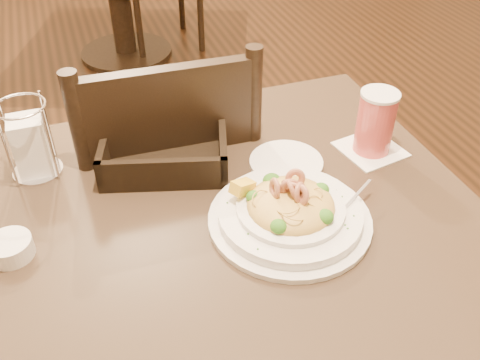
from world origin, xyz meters
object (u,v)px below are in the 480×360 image
object	(u,v)px
drink_glass	(375,123)
napkin_caddy	(30,144)
dining_chair_near	(170,192)
pasta_bowl	(290,210)
side_plate	(286,162)
bread_basket	(166,151)
butter_ramekin	(10,248)
main_table	(243,299)

from	to	relation	value
drink_glass	napkin_caddy	distance (m)	0.70
dining_chair_near	pasta_bowl	distance (m)	0.50
dining_chair_near	side_plate	size ratio (longest dim) A/B	6.09
pasta_bowl	drink_glass	size ratio (longest dim) A/B	2.27
dining_chair_near	bread_basket	world-z (taller)	dining_chair_near
drink_glass	side_plate	world-z (taller)	drink_glass
bread_basket	butter_ramekin	world-z (taller)	bread_basket
pasta_bowl	dining_chair_near	bearing A→B (deg)	108.99
pasta_bowl	bread_basket	distance (m)	0.31
dining_chair_near	napkin_caddy	distance (m)	0.42
drink_glass	bread_basket	size ratio (longest dim) A/B	0.48
pasta_bowl	napkin_caddy	distance (m)	0.53
main_table	drink_glass	xyz separation A→B (m)	(0.33, 0.12, 0.29)
drink_glass	napkin_caddy	bearing A→B (deg)	167.06
main_table	butter_ramekin	bearing A→B (deg)	173.03
side_plate	pasta_bowl	bearing A→B (deg)	-111.25
napkin_caddy	main_table	bearing A→B (deg)	-38.52
main_table	dining_chair_near	xyz separation A→B (m)	(-0.07, 0.39, 0.01)
pasta_bowl	main_table	bearing A→B (deg)	158.74
pasta_bowl	butter_ramekin	bearing A→B (deg)	170.60
side_plate	main_table	bearing A→B (deg)	-136.75
napkin_caddy	bread_basket	bearing A→B (deg)	-10.56
dining_chair_near	butter_ramekin	bearing A→B (deg)	47.11
side_plate	butter_ramekin	bearing A→B (deg)	-171.22
napkin_caddy	side_plate	world-z (taller)	napkin_caddy
drink_glass	napkin_caddy	xyz separation A→B (m)	(-0.68, 0.16, -0.00)
napkin_caddy	butter_ramekin	xyz separation A→B (m)	(-0.05, -0.23, -0.05)
butter_ramekin	main_table	bearing A→B (deg)	-6.97
pasta_bowl	butter_ramekin	world-z (taller)	pasta_bowl
dining_chair_near	napkin_caddy	bearing A→B (deg)	23.11
side_plate	napkin_caddy	bearing A→B (deg)	163.56
main_table	pasta_bowl	xyz separation A→B (m)	(0.08, -0.03, 0.25)
dining_chair_near	side_plate	xyz separation A→B (m)	(0.21, -0.25, 0.22)
main_table	napkin_caddy	size ratio (longest dim) A/B	5.67
side_plate	butter_ramekin	distance (m)	0.55
pasta_bowl	side_plate	distance (m)	0.18
side_plate	drink_glass	bearing A→B (deg)	-3.66
drink_glass	main_table	bearing A→B (deg)	-160.14
bread_basket	butter_ramekin	xyz separation A→B (m)	(-0.31, -0.18, -0.01)
drink_glass	napkin_caddy	size ratio (longest dim) A/B	0.89
dining_chair_near	butter_ramekin	xyz separation A→B (m)	(-0.33, -0.34, 0.23)
pasta_bowl	drink_glass	distance (m)	0.30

